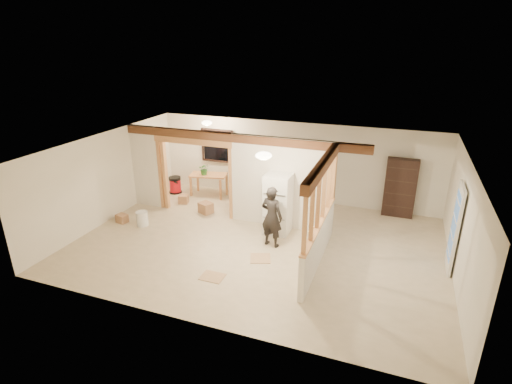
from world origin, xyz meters
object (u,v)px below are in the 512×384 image
at_px(woman, 272,217).
at_px(work_table, 209,185).
at_px(refrigerator, 278,204).
at_px(shop_vac, 175,185).
at_px(bookshelf, 400,188).

height_order(woman, work_table, woman).
height_order(refrigerator, work_table, refrigerator).
height_order(shop_vac, bookshelf, bookshelf).
bearing_deg(refrigerator, work_table, 149.07).
relative_size(woman, bookshelf, 0.91).
bearing_deg(shop_vac, bookshelf, 5.19).
distance_m(refrigerator, bookshelf, 3.71).
height_order(work_table, bookshelf, bookshelf).
xyz_separation_m(refrigerator, bookshelf, (2.98, 2.22, 0.05)).
relative_size(work_table, bookshelf, 0.68).
bearing_deg(work_table, bookshelf, -7.44).
bearing_deg(shop_vac, refrigerator, -21.07).
relative_size(refrigerator, shop_vac, 2.86).
bearing_deg(refrigerator, woman, -83.94).
bearing_deg(refrigerator, shop_vac, 158.93).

